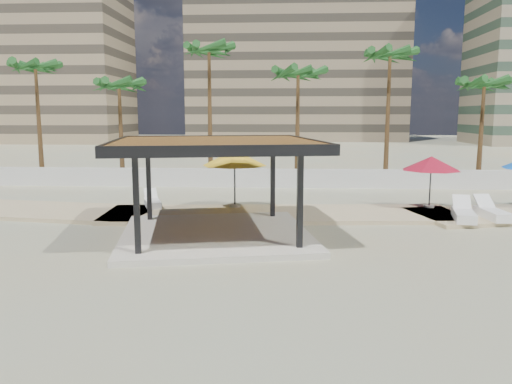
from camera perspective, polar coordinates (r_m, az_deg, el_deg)
ground at (r=16.27m, az=-4.54°, el=-7.61°), size 200.00×200.00×0.00m
promenade at (r=23.57m, az=2.84°, el=-2.29°), size 44.45×7.97×0.24m
boundary_wall at (r=31.79m, az=-0.62°, el=1.60°), size 56.00×0.30×1.20m
building_west at (r=95.03m, az=-25.24°, el=14.45°), size 34.00×16.00×32.40m
building_mid at (r=93.97m, az=4.58°, el=14.70°), size 38.00×16.00×30.40m
pavilion_central at (r=18.66m, az=-4.69°, el=1.44°), size 8.58×8.58×3.70m
umbrella_b at (r=23.86m, az=-2.47°, el=3.90°), size 3.26×3.26×2.76m
umbrella_c at (r=25.17m, az=19.40°, el=3.09°), size 3.25×3.25×2.47m
lounger_a at (r=24.85m, az=-11.77°, el=-1.17°), size 1.34×2.12×0.77m
lounger_b at (r=23.02m, az=22.64°, el=-2.38°), size 1.24×2.48×0.90m
lounger_c at (r=23.84m, az=25.37°, el=-2.19°), size 0.93×2.38×0.88m
palm_b at (r=38.35m, az=-23.89°, el=12.52°), size 3.00×3.00×8.69m
palm_c at (r=35.41m, az=-15.38°, el=11.33°), size 3.00×3.00×7.40m
palm_d at (r=34.97m, az=-5.39°, el=15.28°), size 3.00×3.00×9.75m
palm_e at (r=33.95m, az=4.84°, el=12.88°), size 3.00×3.00×8.11m
palm_f at (r=34.91m, az=15.07°, el=14.35°), size 3.00×3.00×9.30m
palm_g at (r=36.06m, az=24.62°, el=10.80°), size 3.00×3.00×7.40m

